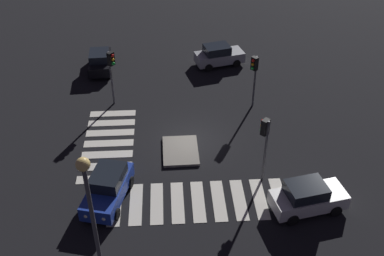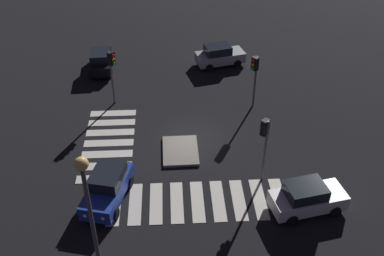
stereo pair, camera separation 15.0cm
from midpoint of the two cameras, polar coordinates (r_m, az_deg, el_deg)
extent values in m
plane|color=black|center=(30.14, 0.14, -1.54)|extent=(80.00, 80.00, 0.00)
cube|color=gray|center=(29.15, -1.30, -2.84)|extent=(2.98, 2.25, 0.18)
cube|color=#9EA0A5|center=(38.76, 3.62, 8.76)|extent=(2.62, 4.26, 0.81)
cube|color=black|center=(38.35, 3.32, 9.68)|extent=(2.00, 2.35, 0.66)
cylinder|color=black|center=(40.02, 4.85, 9.03)|extent=(0.38, 0.67, 0.64)
cylinder|color=black|center=(38.66, 5.76, 7.96)|extent=(0.38, 0.67, 0.64)
cylinder|color=black|center=(39.24, 1.48, 8.58)|extent=(0.38, 0.67, 0.64)
cylinder|color=black|center=(37.86, 2.29, 7.47)|extent=(0.38, 0.67, 0.64)
sphere|color=#F2EABF|center=(39.81, 6.04, 9.40)|extent=(0.21, 0.21, 0.21)
sphere|color=#F2EABF|center=(39.05, 6.56, 8.80)|extent=(0.21, 0.21, 0.21)
cube|color=silver|center=(25.81, 14.31, -8.62)|extent=(2.47, 4.27, 0.82)
cube|color=black|center=(25.21, 14.06, -7.52)|extent=(1.94, 2.32, 0.67)
cylinder|color=black|center=(27.10, 15.77, -7.43)|extent=(0.36, 0.68, 0.65)
cylinder|color=black|center=(26.11, 17.47, -9.85)|extent=(0.36, 0.68, 0.65)
cylinder|color=black|center=(26.11, 10.92, -8.52)|extent=(0.36, 0.68, 0.65)
cylinder|color=black|center=(25.08, 12.46, -11.10)|extent=(0.36, 0.68, 0.65)
sphere|color=#F2EABF|center=(26.95, 17.62, -7.06)|extent=(0.22, 0.22, 0.22)
sphere|color=#F2EABF|center=(26.40, 18.60, -8.39)|extent=(0.22, 0.22, 0.22)
cube|color=black|center=(38.63, -11.08, 8.01)|extent=(3.96, 1.87, 0.79)
cube|color=black|center=(38.10, -11.22, 8.80)|extent=(2.06, 1.62, 0.64)
cylinder|color=black|center=(39.94, -12.11, 8.27)|extent=(0.64, 0.26, 0.62)
cylinder|color=black|center=(39.79, -9.75, 8.45)|extent=(0.64, 0.26, 0.62)
cylinder|color=black|center=(37.83, -12.34, 6.59)|extent=(0.64, 0.26, 0.62)
cylinder|color=black|center=(37.67, -9.87, 6.77)|extent=(0.64, 0.26, 0.62)
sphere|color=#F2EABF|center=(40.37, -11.59, 9.21)|extent=(0.21, 0.21, 0.21)
sphere|color=#F2EABF|center=(40.28, -10.28, 9.32)|extent=(0.21, 0.21, 0.21)
cube|color=#1E389E|center=(25.95, -10.28, -7.57)|extent=(4.44, 2.73, 0.85)
cube|color=black|center=(25.61, -10.27, -5.95)|extent=(2.45, 2.08, 0.68)
cylinder|color=black|center=(25.13, -9.28, -10.46)|extent=(0.70, 0.40, 0.66)
cylinder|color=black|center=(25.68, -12.99, -9.79)|extent=(0.70, 0.40, 0.66)
cylinder|color=black|center=(26.83, -7.53, -6.62)|extent=(0.70, 0.40, 0.66)
cylinder|color=black|center=(27.34, -11.01, -6.08)|extent=(0.70, 0.40, 0.66)
sphere|color=#F2EABF|center=(24.50, -10.79, -10.92)|extent=(0.22, 0.22, 0.22)
sphere|color=#F2EABF|center=(24.82, -12.92, -10.52)|extent=(0.22, 0.22, 0.22)
cylinder|color=#47474C|center=(26.22, 9.17, -2.92)|extent=(0.14, 0.14, 4.17)
cube|color=black|center=(25.33, 9.18, 0.08)|extent=(0.54, 0.54, 0.96)
sphere|color=red|center=(25.24, 8.88, 0.81)|extent=(0.22, 0.22, 0.22)
sphere|color=orange|center=(25.41, 8.82, 0.26)|extent=(0.22, 0.22, 0.22)
sphere|color=green|center=(25.59, 8.76, -0.29)|extent=(0.22, 0.22, 0.22)
cylinder|color=#47474C|center=(32.79, 7.93, 5.66)|extent=(0.14, 0.14, 3.99)
cube|color=black|center=(31.93, 7.94, 7.90)|extent=(0.54, 0.53, 0.96)
sphere|color=red|center=(31.66, 7.75, 8.27)|extent=(0.22, 0.22, 0.22)
sphere|color=orange|center=(31.79, 7.71, 7.79)|extent=(0.22, 0.22, 0.22)
sphere|color=green|center=(31.94, 7.67, 7.31)|extent=(0.22, 0.22, 0.22)
cylinder|color=#47474C|center=(33.23, -9.77, 6.10)|extent=(0.14, 0.14, 4.18)
cube|color=black|center=(32.35, -9.83, 8.47)|extent=(0.54, 0.53, 0.96)
sphere|color=red|center=(32.08, -9.64, 8.85)|extent=(0.22, 0.22, 0.22)
sphere|color=orange|center=(32.22, -9.59, 8.38)|extent=(0.22, 0.22, 0.22)
sphere|color=green|center=(32.35, -9.53, 7.91)|extent=(0.22, 0.22, 0.22)
cylinder|color=#47474C|center=(20.11, -11.86, -12.48)|extent=(0.18, 0.18, 7.08)
sphere|color=#F9D172|center=(17.56, -13.32, -4.35)|extent=(0.56, 0.56, 0.56)
cube|color=silver|center=(33.16, -9.60, 1.81)|extent=(0.70, 3.20, 0.02)
cube|color=silver|center=(32.22, -9.77, 0.66)|extent=(0.70, 3.20, 0.02)
cube|color=silver|center=(31.29, -9.94, -0.55)|extent=(0.70, 3.20, 0.02)
cube|color=silver|center=(30.38, -10.13, -1.84)|extent=(0.70, 3.20, 0.02)
cube|color=silver|center=(29.48, -10.33, -3.21)|extent=(0.70, 3.20, 0.02)
cube|color=silver|center=(28.60, -10.54, -4.66)|extent=(0.70, 3.20, 0.02)
cube|color=silver|center=(27.74, -10.77, -6.20)|extent=(0.70, 3.20, 0.02)
cube|color=silver|center=(26.08, -9.42, -9.35)|extent=(3.20, 0.70, 0.02)
cube|color=silver|center=(25.96, -6.87, -9.31)|extent=(3.20, 0.70, 0.02)
cube|color=silver|center=(25.90, -4.30, -9.25)|extent=(3.20, 0.70, 0.02)
cube|color=silver|center=(25.88, -1.72, -9.17)|extent=(3.20, 0.70, 0.02)
cube|color=silver|center=(25.92, 0.85, -9.08)|extent=(3.20, 0.70, 0.02)
cube|color=silver|center=(26.00, 3.41, -8.96)|extent=(3.20, 0.70, 0.02)
cube|color=silver|center=(26.14, 5.95, -8.84)|extent=(3.20, 0.70, 0.02)
cube|color=silver|center=(26.33, 8.45, -8.69)|extent=(3.20, 0.70, 0.02)
cube|color=silver|center=(26.56, 10.92, -8.53)|extent=(3.20, 0.70, 0.02)
camera|label=1|loc=(0.08, -89.85, 0.11)|focal=43.07mm
camera|label=2|loc=(0.08, 90.15, -0.11)|focal=43.07mm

